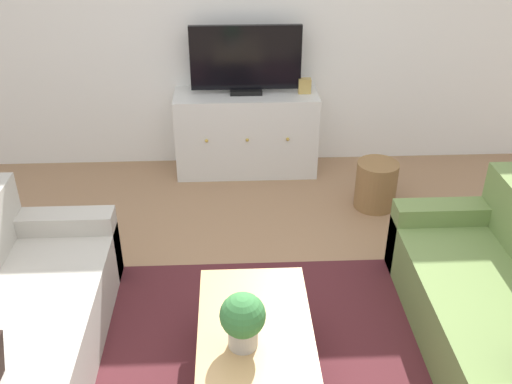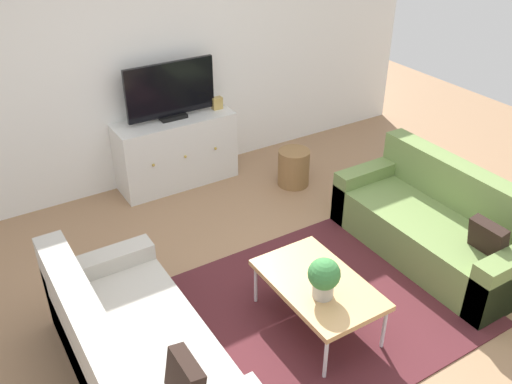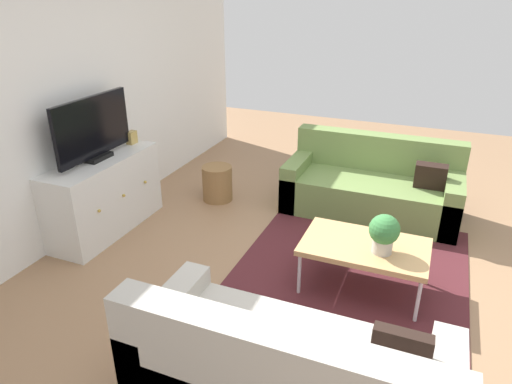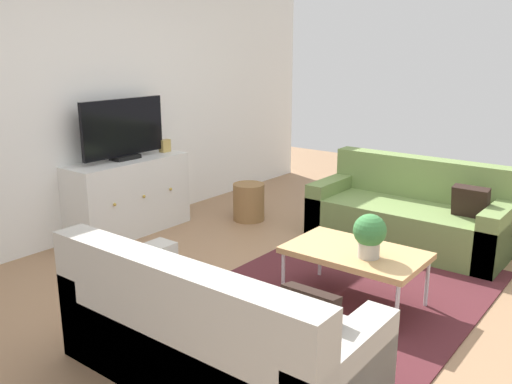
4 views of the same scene
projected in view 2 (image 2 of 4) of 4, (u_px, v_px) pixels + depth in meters
name	position (u px, v px, depth m)	size (l,w,h in m)	color
ground_plane	(299.00, 300.00, 4.48)	(10.00, 10.00, 0.00)	#997251
wall_back	(159.00, 55.00, 5.65)	(6.40, 0.12, 2.70)	white
area_rug	(310.00, 311.00, 4.37)	(2.50, 1.90, 0.01)	#4C1E23
couch_left_side	(132.00, 357.00, 3.62)	(0.82, 1.79, 0.80)	#B2ADA3
couch_right_side	(439.00, 226.00, 4.92)	(0.82, 1.79, 0.80)	olive
coffee_table	(318.00, 285.00, 4.06)	(0.60, 0.97, 0.41)	tan
potted_plant	(324.00, 277.00, 3.83)	(0.23, 0.23, 0.31)	#B7B2A8
tv_console	(176.00, 151.00, 5.94)	(1.27, 0.47, 0.75)	silver
flat_screen_tv	(171.00, 91.00, 5.61)	(0.95, 0.16, 0.59)	black
mantel_clock	(217.00, 103.00, 5.94)	(0.11, 0.07, 0.13)	tan
wicker_basket	(294.00, 168.00, 5.99)	(0.34, 0.34, 0.40)	olive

